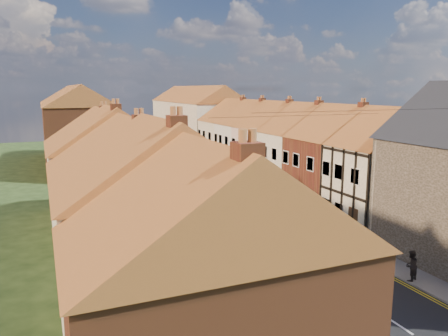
# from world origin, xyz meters

# --- Properties ---
(road) EXTENTS (7.00, 90.00, 0.02)m
(road) POSITION_xyz_m (0.00, 30.00, 0.01)
(road) COLOR black
(road) RESTS_ON ground
(pavement_left) EXTENTS (1.80, 90.00, 0.12)m
(pavement_left) POSITION_xyz_m (-4.40, 30.00, 0.06)
(pavement_left) COLOR slate
(pavement_left) RESTS_ON ground
(pavement_right) EXTENTS (1.80, 90.00, 0.12)m
(pavement_right) POSITION_xyz_m (4.40, 30.00, 0.06)
(pavement_right) COLOR slate
(pavement_right) RESTS_ON ground
(cottage_r_tudor) EXTENTS (8.30, 5.20, 9.00)m
(cottage_r_tudor) POSITION_xyz_m (9.27, 12.70, 4.47)
(cottage_r_tudor) COLOR white
(cottage_r_tudor) RESTS_ON ground
(cottage_r_white_near) EXTENTS (8.30, 6.00, 9.00)m
(cottage_r_white_near) POSITION_xyz_m (9.30, 18.10, 4.47)
(cottage_r_white_near) COLOR brown
(cottage_r_white_near) RESTS_ON ground
(cottage_r_cream_mid) EXTENTS (8.30, 5.20, 9.00)m
(cottage_r_cream_mid) POSITION_xyz_m (9.30, 23.50, 4.48)
(cottage_r_cream_mid) COLOR white
(cottage_r_cream_mid) RESTS_ON ground
(cottage_r_pink) EXTENTS (8.30, 6.00, 9.00)m
(cottage_r_pink) POSITION_xyz_m (9.30, 28.90, 4.47)
(cottage_r_pink) COLOR beige
(cottage_r_pink) RESTS_ON ground
(cottage_r_white_far) EXTENTS (8.30, 5.20, 9.00)m
(cottage_r_white_far) POSITION_xyz_m (9.30, 34.30, 4.48)
(cottage_r_white_far) COLOR beige
(cottage_r_white_far) RESTS_ON ground
(cottage_r_cream_far) EXTENTS (8.30, 6.00, 9.00)m
(cottage_r_cream_far) POSITION_xyz_m (9.30, 39.70, 4.47)
(cottage_r_cream_far) COLOR white
(cottage_r_cream_far) RESTS_ON ground
(cottage_l_brick_near) EXTENTS (8.30, 5.70, 8.80)m
(cottage_l_brick_near) POSITION_xyz_m (-9.30, -0.25, 4.37)
(cottage_l_brick_near) COLOR brown
(cottage_l_brick_near) RESTS_ON ground
(cottage_l_cream) EXTENTS (8.30, 6.30, 9.10)m
(cottage_l_cream) POSITION_xyz_m (-9.30, 5.55, 4.52)
(cottage_l_cream) COLOR white
(cottage_l_cream) RESTS_ON ground
(cottage_l_white) EXTENTS (8.30, 6.90, 8.80)m
(cottage_l_white) POSITION_xyz_m (-9.30, 11.95, 4.37)
(cottage_l_white) COLOR beige
(cottage_l_white) RESTS_ON ground
(cottage_l_brick_mid) EXTENTS (8.30, 5.70, 9.10)m
(cottage_l_brick_mid) POSITION_xyz_m (-9.30, 18.05, 4.53)
(cottage_l_brick_mid) COLOR white
(cottage_l_brick_mid) RESTS_ON ground
(cottage_l_pink) EXTENTS (8.30, 6.30, 8.80)m
(cottage_l_pink) POSITION_xyz_m (-9.30, 23.85, 4.37)
(cottage_l_pink) COLOR beige
(cottage_l_pink) RESTS_ON ground
(block_right_far) EXTENTS (8.30, 24.20, 10.50)m
(block_right_far) POSITION_xyz_m (9.30, 55.00, 5.29)
(block_right_far) COLOR white
(block_right_far) RESTS_ON ground
(block_left_far) EXTENTS (8.30, 24.20, 10.50)m
(block_left_far) POSITION_xyz_m (-9.30, 50.00, 5.29)
(block_left_far) COLOR brown
(block_left_far) RESTS_ON ground
(lamppost) EXTENTS (0.88, 0.15, 6.00)m
(lamppost) POSITION_xyz_m (-3.81, 20.00, 3.54)
(lamppost) COLOR black
(lamppost) RESTS_ON pavement_left
(car_mid) EXTENTS (1.49, 3.84, 1.25)m
(car_mid) POSITION_xyz_m (-1.50, 31.46, 0.62)
(car_mid) COLOR silver
(car_mid) RESTS_ON ground
(car_far) EXTENTS (2.65, 4.40, 1.19)m
(car_far) POSITION_xyz_m (-2.38, 46.87, 0.60)
(car_far) COLOR navy
(car_far) RESTS_ON ground
(car_distant) EXTENTS (1.99, 3.91, 1.06)m
(car_distant) POSITION_xyz_m (-2.71, 62.59, 0.53)
(car_distant) COLOR gray
(car_distant) RESTS_ON ground
(pedestrian_left) EXTENTS (0.56, 0.38, 1.50)m
(pedestrian_left) POSITION_xyz_m (-5.10, 3.90, 0.87)
(pedestrian_left) COLOR #232228
(pedestrian_left) RESTS_ON pavement_left
(pedestrian_right) EXTENTS (0.94, 0.82, 1.63)m
(pedestrian_right) POSITION_xyz_m (3.70, 4.84, 0.94)
(pedestrian_right) COLOR black
(pedestrian_right) RESTS_ON pavement_right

